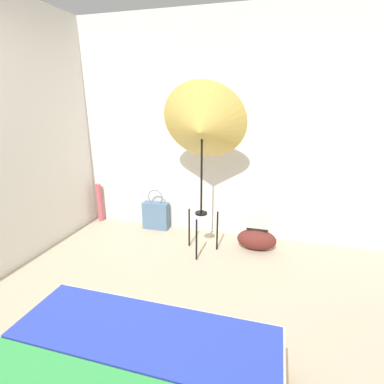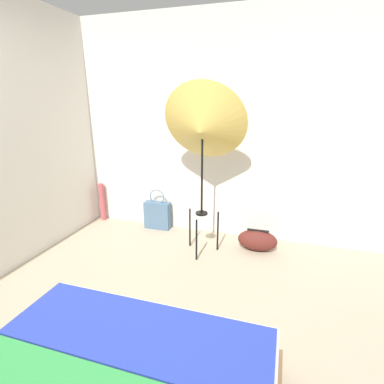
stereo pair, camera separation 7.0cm
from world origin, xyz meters
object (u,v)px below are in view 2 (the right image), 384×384
object	(u,v)px
duffel_bag	(257,240)
paper_roll	(102,202)
tote_bag	(158,215)
photo_umbrella	(202,128)

from	to	relation	value
duffel_bag	paper_roll	xyz separation A→B (m)	(-2.17, 0.26, 0.15)
duffel_bag	paper_roll	bearing A→B (deg)	173.23
tote_bag	paper_roll	distance (m)	0.86
photo_umbrella	tote_bag	xyz separation A→B (m)	(-0.73, 0.45, -1.18)
tote_bag	duffel_bag	size ratio (longest dim) A/B	1.21
photo_umbrella	duffel_bag	distance (m)	1.40
duffel_bag	paper_roll	world-z (taller)	paper_roll
photo_umbrella	paper_roll	size ratio (longest dim) A/B	3.42
duffel_bag	photo_umbrella	bearing A→B (deg)	-158.95
tote_bag	photo_umbrella	bearing A→B (deg)	-31.99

